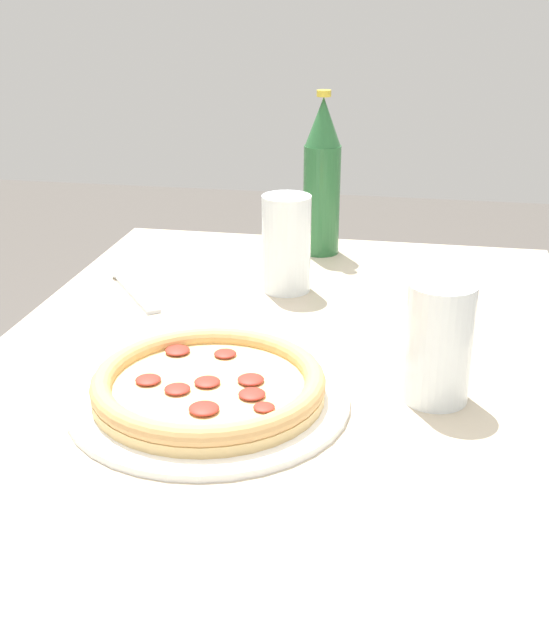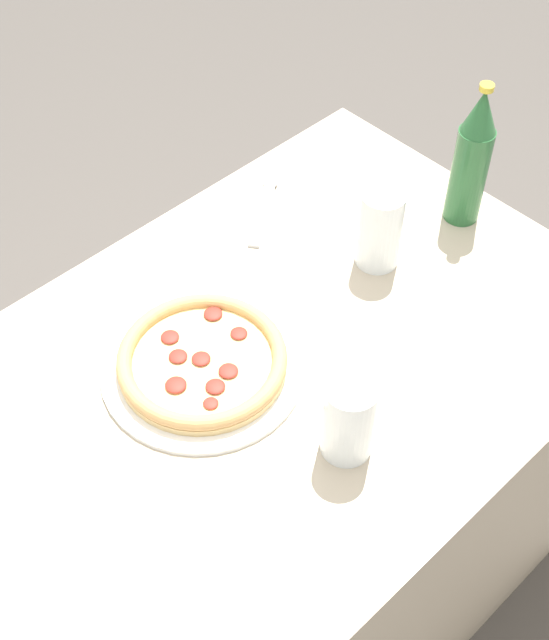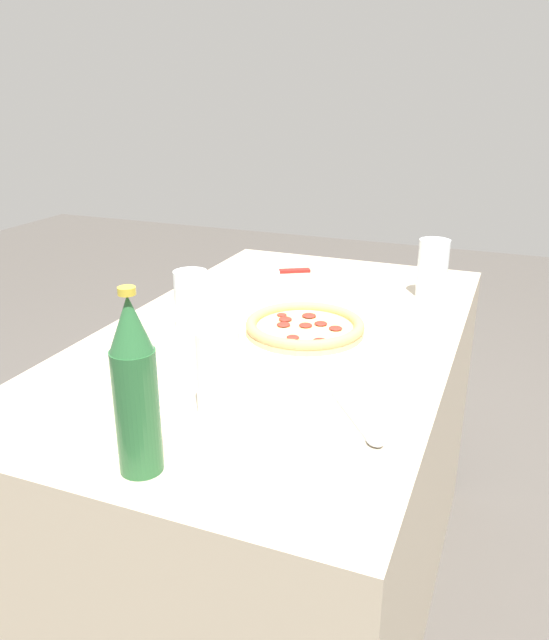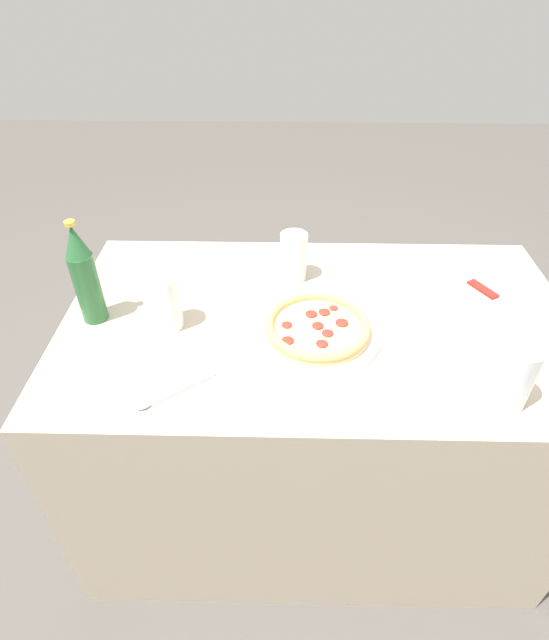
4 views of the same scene
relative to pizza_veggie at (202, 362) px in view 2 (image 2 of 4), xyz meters
The scene contains 7 objects.
ground_plane 0.77m from the pizza_veggie, 97.02° to the right, with size 8.00×8.00×0.00m, color #4C4742.
table 0.40m from the pizza_veggie, 97.02° to the right, with size 1.28×0.74×0.75m.
pizza_veggie is the anchor object (origin of this frame).
glass_water 0.25m from the pizza_veggie, 76.88° to the right, with size 0.07×0.07×0.13m.
glass_cola 0.37m from the pizza_veggie, ahead, with size 0.07×0.07×0.14m.
beer_bottle 0.56m from the pizza_veggie, ahead, with size 0.06×0.06×0.27m.
spoon 0.38m from the pizza_veggie, 32.69° to the left, with size 0.16×0.13×0.01m.
Camera 2 is at (-0.48, -0.61, 1.80)m, focal length 50.00 mm.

